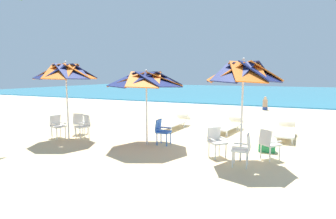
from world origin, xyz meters
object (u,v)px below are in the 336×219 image
at_px(sun_lounger_2, 175,122).
at_px(plastic_chair_5, 84,125).
at_px(sun_lounger_0, 286,131).
at_px(beach_umbrella_2, 66,72).
at_px(plastic_chair_0, 243,148).
at_px(beachgoer_seated, 265,105).
at_px(plastic_chair_3, 162,130).
at_px(beach_umbrella_0, 243,73).
at_px(plastic_chair_4, 80,122).
at_px(cooler_box, 267,145).
at_px(plastic_chair_6, 57,125).
at_px(sun_lounger_1, 228,125).
at_px(plastic_chair_1, 269,142).
at_px(plastic_chair_2, 216,140).
at_px(beach_umbrella_1, 146,80).

bearing_deg(sun_lounger_2, plastic_chair_5, -128.15).
bearing_deg(sun_lounger_0, beach_umbrella_2, -154.61).
xyz_separation_m(plastic_chair_0, beachgoer_seated, (-0.49, 12.49, -0.20)).
relative_size(plastic_chair_3, sun_lounger_2, 0.40).
relative_size(plastic_chair_5, beachgoer_seated, 0.94).
height_order(beach_umbrella_0, plastic_chair_3, beach_umbrella_0).
relative_size(sun_lounger_0, sun_lounger_2, 0.99).
xyz_separation_m(plastic_chair_4, cooler_box, (7.04, 0.46, -0.30)).
relative_size(plastic_chair_0, plastic_chair_6, 1.00).
bearing_deg(sun_lounger_1, sun_lounger_0, -7.85).
distance_m(plastic_chair_1, plastic_chair_5, 6.59).
xyz_separation_m(plastic_chair_3, plastic_chair_4, (-3.66, 0.08, 0.00)).
xyz_separation_m(sun_lounger_1, cooler_box, (1.72, -2.48, -0.08)).
bearing_deg(plastic_chair_2, plastic_chair_1, 12.87).
distance_m(plastic_chair_1, sun_lounger_0, 3.05).
bearing_deg(beach_umbrella_2, plastic_chair_0, -3.77).
bearing_deg(plastic_chair_0, plastic_chair_1, 57.72).
height_order(plastic_chair_3, plastic_chair_4, same).
bearing_deg(plastic_chair_3, sun_lounger_2, 103.94).
distance_m(plastic_chair_6, beachgoer_seated, 13.66).
distance_m(plastic_chair_0, sun_lounger_0, 4.02).
bearing_deg(plastic_chair_1, sun_lounger_0, 82.53).
xyz_separation_m(sun_lounger_2, cooler_box, (4.06, -2.24, -0.08)).
relative_size(plastic_chair_1, plastic_chair_5, 1.00).
bearing_deg(plastic_chair_3, cooler_box, 9.13).
distance_m(plastic_chair_2, beachgoer_seated, 11.94).
bearing_deg(cooler_box, plastic_chair_1, -83.75).
distance_m(beach_umbrella_0, plastic_chair_4, 6.77).
relative_size(plastic_chair_2, plastic_chair_6, 1.00).
bearing_deg(plastic_chair_5, beach_umbrella_0, -4.04).
xyz_separation_m(beach_umbrella_2, sun_lounger_2, (2.77, 3.54, -2.18)).
bearing_deg(plastic_chair_0, beach_umbrella_1, 164.29).
distance_m(beach_umbrella_1, beach_umbrella_2, 3.06).
bearing_deg(beach_umbrella_2, sun_lounger_2, 51.95).
relative_size(plastic_chair_6, sun_lounger_0, 0.40).
distance_m(plastic_chair_4, beachgoer_seated, 12.77).
xyz_separation_m(sun_lounger_0, sun_lounger_2, (-4.55, 0.07, 0.00)).
height_order(plastic_chair_0, plastic_chair_1, same).
height_order(plastic_chair_1, beach_umbrella_2, beach_umbrella_2).
xyz_separation_m(sun_lounger_2, beachgoer_seated, (3.11, 8.53, 0.01)).
bearing_deg(plastic_chair_2, sun_lounger_2, 128.87).
relative_size(plastic_chair_2, plastic_chair_4, 1.00).
bearing_deg(plastic_chair_3, beachgoer_seated, 77.92).
distance_m(sun_lounger_0, sun_lounger_2, 4.55).
bearing_deg(beachgoer_seated, plastic_chair_3, -102.08).
xyz_separation_m(plastic_chair_0, plastic_chair_4, (-6.57, 1.26, 0.00)).
relative_size(plastic_chair_4, sun_lounger_1, 0.39).
distance_m(plastic_chair_0, beachgoer_seated, 12.50).
relative_size(plastic_chair_0, beach_umbrella_1, 0.33).
bearing_deg(beach_umbrella_2, plastic_chair_6, 175.69).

